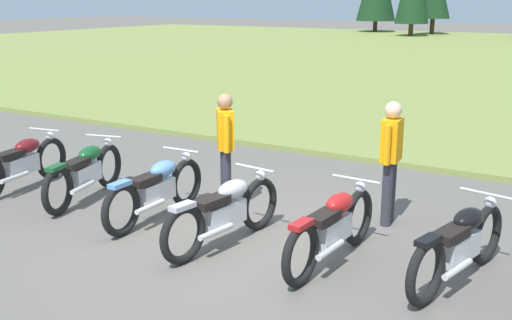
% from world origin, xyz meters
% --- Properties ---
extents(ground_plane, '(140.00, 140.00, 0.00)m').
position_xyz_m(ground_plane, '(0.00, 0.00, 0.00)').
color(ground_plane, '#605B54').
extents(motorcycle_maroon, '(0.66, 2.09, 0.88)m').
position_xyz_m(motorcycle_maroon, '(-3.99, 0.01, 0.44)').
color(motorcycle_maroon, black).
rests_on(motorcycle_maroon, ground).
extents(motorcycle_british_green, '(0.77, 2.06, 0.88)m').
position_xyz_m(motorcycle_british_green, '(-2.74, 0.18, 0.44)').
color(motorcycle_british_green, black).
rests_on(motorcycle_british_green, ground).
extents(motorcycle_sky_blue, '(0.62, 2.10, 0.88)m').
position_xyz_m(motorcycle_sky_blue, '(-1.27, 0.07, 0.44)').
color(motorcycle_sky_blue, black).
rests_on(motorcycle_sky_blue, ground).
extents(motorcycle_silver, '(0.62, 2.10, 0.88)m').
position_xyz_m(motorcycle_silver, '(0.04, -0.20, 0.44)').
color(motorcycle_silver, black).
rests_on(motorcycle_silver, ground).
extents(motorcycle_red, '(0.62, 2.10, 0.88)m').
position_xyz_m(motorcycle_red, '(1.39, -0.01, 0.44)').
color(motorcycle_red, black).
rests_on(motorcycle_red, ground).
extents(motorcycle_black, '(0.70, 2.08, 0.88)m').
position_xyz_m(motorcycle_black, '(2.76, 0.23, 0.44)').
color(motorcycle_black, black).
rests_on(motorcycle_black, ground).
extents(rider_near_row_end, '(0.40, 0.45, 1.67)m').
position_xyz_m(rider_near_row_end, '(-0.74, 0.98, 0.95)').
color(rider_near_row_end, '#2D2D38').
rests_on(rider_near_row_end, ground).
extents(rider_checking_bike, '(0.25, 0.55, 1.67)m').
position_xyz_m(rider_checking_bike, '(1.50, 1.57, 0.95)').
color(rider_checking_bike, '#2D2D38').
rests_on(rider_checking_bike, ground).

